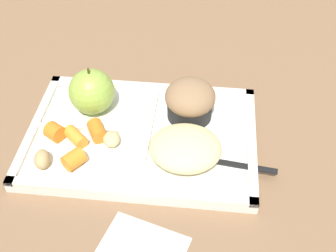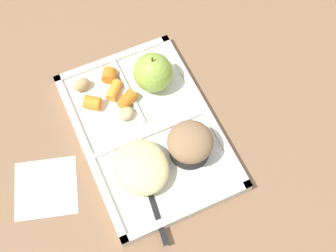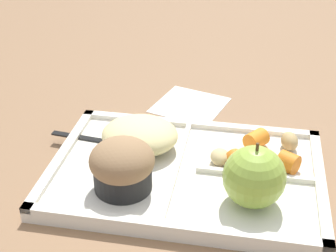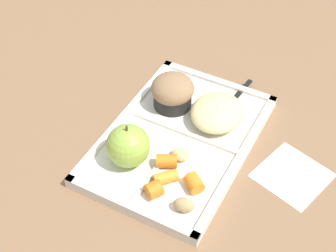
% 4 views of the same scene
% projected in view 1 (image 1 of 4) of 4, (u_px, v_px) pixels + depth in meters
% --- Properties ---
extents(ground, '(6.00, 6.00, 0.00)m').
position_uv_depth(ground, '(142.00, 141.00, 0.67)').
color(ground, '#846042').
extents(lunch_tray, '(0.34, 0.23, 0.02)m').
position_uv_depth(lunch_tray, '(142.00, 137.00, 0.67)').
color(lunch_tray, silver).
rests_on(lunch_tray, ground).
extents(green_apple, '(0.07, 0.07, 0.08)m').
position_uv_depth(green_apple, '(92.00, 92.00, 0.68)').
color(green_apple, '#93B742').
rests_on(green_apple, lunch_tray).
extents(bran_muffin, '(0.08, 0.08, 0.06)m').
position_uv_depth(bran_muffin, '(190.00, 101.00, 0.67)').
color(bran_muffin, black).
rests_on(bran_muffin, lunch_tray).
extents(carrot_slice_back, '(0.04, 0.04, 0.02)m').
position_uv_depth(carrot_slice_back, '(97.00, 131.00, 0.65)').
color(carrot_slice_back, orange).
rests_on(carrot_slice_back, lunch_tray).
extents(carrot_slice_edge, '(0.04, 0.04, 0.02)m').
position_uv_depth(carrot_slice_edge, '(76.00, 137.00, 0.65)').
color(carrot_slice_edge, orange).
rests_on(carrot_slice_edge, lunch_tray).
extents(carrot_slice_tilted, '(0.03, 0.03, 0.03)m').
position_uv_depth(carrot_slice_tilted, '(55.00, 132.00, 0.65)').
color(carrot_slice_tilted, orange).
rests_on(carrot_slice_tilted, lunch_tray).
extents(carrot_slice_small, '(0.04, 0.04, 0.02)m').
position_uv_depth(carrot_slice_small, '(74.00, 159.00, 0.61)').
color(carrot_slice_small, orange).
rests_on(carrot_slice_small, lunch_tray).
extents(potato_chunk_wedge, '(0.03, 0.04, 0.02)m').
position_uv_depth(potato_chunk_wedge, '(42.00, 159.00, 0.61)').
color(potato_chunk_wedge, tan).
rests_on(potato_chunk_wedge, lunch_tray).
extents(potato_chunk_large, '(0.03, 0.03, 0.02)m').
position_uv_depth(potato_chunk_large, '(112.00, 139.00, 0.64)').
color(potato_chunk_large, tan).
rests_on(potato_chunk_large, lunch_tray).
extents(egg_noodle_pile, '(0.10, 0.09, 0.04)m').
position_uv_depth(egg_noodle_pile, '(185.00, 148.00, 0.62)').
color(egg_noodle_pile, beige).
rests_on(egg_noodle_pile, lunch_tray).
extents(meatball_side, '(0.03, 0.03, 0.03)m').
position_uv_depth(meatball_side, '(186.00, 151.00, 0.62)').
color(meatball_side, brown).
rests_on(meatball_side, lunch_tray).
extents(meatball_front, '(0.03, 0.03, 0.03)m').
position_uv_depth(meatball_front, '(185.00, 153.00, 0.62)').
color(meatball_front, '#755B4C').
rests_on(meatball_front, lunch_tray).
extents(meatball_back, '(0.03, 0.03, 0.03)m').
position_uv_depth(meatball_back, '(183.00, 153.00, 0.62)').
color(meatball_back, brown).
rests_on(meatball_back, lunch_tray).
extents(plastic_fork, '(0.16, 0.03, 0.00)m').
position_uv_depth(plastic_fork, '(213.00, 161.00, 0.62)').
color(plastic_fork, black).
rests_on(plastic_fork, lunch_tray).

